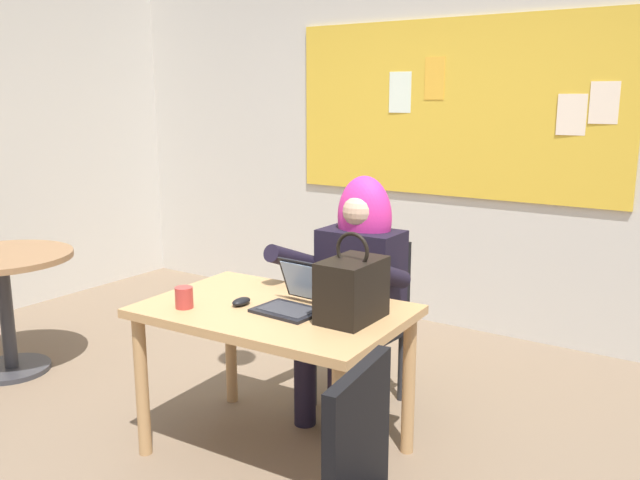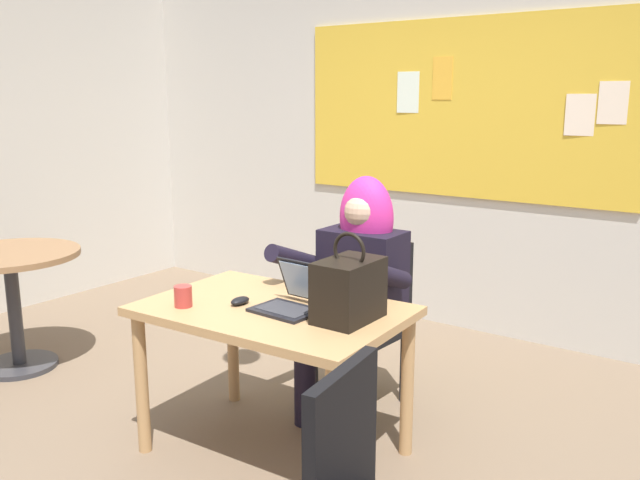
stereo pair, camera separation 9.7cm
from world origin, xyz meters
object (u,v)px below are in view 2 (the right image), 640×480
Objects in this scene: person_costumed at (356,277)px; coffee_mug at (183,296)px; chair_at_desk at (369,313)px; side_table_round at (12,282)px; laptop at (293,299)px; desk_main at (273,327)px; handbag at (349,289)px; computer_mouse at (240,301)px.

person_costumed reaches higher than coffee_mug.
chair_at_desk is 2.15m from side_table_round.
chair_at_desk is at bearing 96.68° from laptop.
side_table_round is (-1.91, -0.14, -0.07)m from desk_main.
laptop reaches higher than side_table_round.
side_table_round is at bearing -175.79° from desk_main.
laptop is 0.81× the size of handbag.
person_costumed is at bearing 75.19° from computer_mouse.
desk_main is 11.47× the size of computer_mouse.
handbag reaches higher than desk_main.
person_costumed reaches higher than computer_mouse.
person_costumed is 12.99× the size of coffee_mug.
chair_at_desk is 2.91× the size of laptop.
computer_mouse is 1.78m from side_table_round.
laptop is 0.49m from coffee_mug.
computer_mouse is 1.09× the size of coffee_mug.
chair_at_desk is 8.50× the size of computer_mouse.
person_costumed is 2.11m from side_table_round.
desk_main is at bearing 23.53° from computer_mouse.
computer_mouse is at bearing -168.30° from handbag.
computer_mouse is (-0.19, -0.68, 0.01)m from person_costumed.
coffee_mug is (-0.33, -0.23, 0.14)m from desk_main.
laptop reaches higher than computer_mouse.
handbag reaches higher than side_table_round.
laptop is 0.38× the size of side_table_round.
computer_mouse is 0.28× the size of handbag.
coffee_mug is at bearing -136.58° from computer_mouse.
coffee_mug is (-0.38, -0.97, 0.27)m from chair_at_desk.
person_costumed is 4.06× the size of laptop.
chair_at_desk is at bearing 77.27° from computer_mouse.
chair_at_desk reaches higher than side_table_round.
side_table_round is (-2.29, -0.19, -0.30)m from handbag.
person_costumed is at bearing 97.91° from laptop.
person_costumed is 3.27× the size of handbag.
person_costumed is (-0.00, -0.13, 0.23)m from chair_at_desk.
laptop reaches higher than desk_main.
person_costumed is 1.53× the size of side_table_round.
handbag is 0.76m from coffee_mug.
handbag is at bearing 29.39° from person_costumed.
coffee_mug reaches higher than desk_main.
handbag is at bearing 28.68° from chair_at_desk.
person_costumed is 11.87× the size of computer_mouse.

